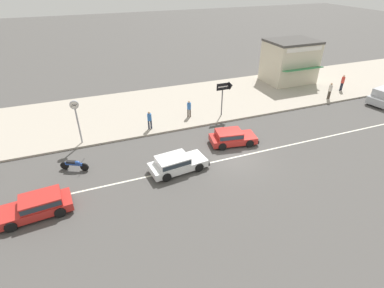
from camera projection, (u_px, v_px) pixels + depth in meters
name	position (u px, v px, depth m)	size (l,w,h in m)	color
ground_plane	(235.00, 157.00, 21.24)	(160.00, 160.00, 0.00)	#4C4947
lane_centre_stripe	(235.00, 157.00, 21.24)	(50.40, 0.14, 0.01)	silver
kerb_strip	(186.00, 103.00, 29.39)	(68.00, 10.00, 0.15)	#ADA393
hatchback_white_0	(176.00, 163.00, 19.59)	(4.01, 2.06, 1.10)	white
hatchback_red_1	(37.00, 205.00, 16.12)	(4.04, 2.00, 1.10)	red
hatchback_red_2	(232.00, 137.00, 22.58)	(3.73, 2.13, 1.10)	red
motorcycle_0	(74.00, 165.00, 19.71)	(1.76, 1.05, 0.80)	black
street_clock	(76.00, 112.00, 21.45)	(0.61, 0.22, 3.41)	#9E9EA3
arrow_signboard	(228.00, 88.00, 25.77)	(1.53, 0.66, 3.01)	#4C4C51
pedestrian_near_clock	(343.00, 82.00, 31.71)	(0.34, 0.34, 1.71)	#232838
pedestrian_mid_kerb	(189.00, 108.00, 26.14)	(0.34, 0.34, 1.53)	#4C4238
pedestrian_by_shop	(150.00, 119.00, 24.19)	(0.34, 0.34, 1.55)	#232838
pedestrian_far_end	(330.00, 90.00, 29.70)	(0.34, 0.34, 1.67)	#4C4238
shopfront_corner_warung	(290.00, 61.00, 33.77)	(5.36, 4.91, 4.59)	beige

